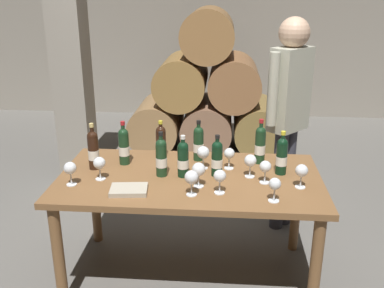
{
  "coord_description": "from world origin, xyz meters",
  "views": [
    {
      "loc": [
        0.22,
        -2.6,
        1.93
      ],
      "look_at": [
        0.0,
        0.2,
        0.91
      ],
      "focal_mm": 41.17,
      "sensor_mm": 36.0,
      "label": 1
    }
  ],
  "objects_px": {
    "wine_bottle_1": "(199,143)",
    "wine_glass_10": "(250,161)",
    "wine_bottle_3": "(93,149)",
    "sommelier_presenting": "(289,106)",
    "wine_bottle_4": "(183,159)",
    "wine_bottle_5": "(217,158)",
    "wine_glass_9": "(302,171)",
    "wine_bottle_2": "(124,146)",
    "wine_bottle_8": "(260,144)",
    "wine_glass_7": "(229,154)",
    "tasting_notebook": "(129,190)",
    "wine_bottle_0": "(161,157)",
    "wine_glass_4": "(275,185)",
    "wine_glass_3": "(199,170)",
    "wine_glass_1": "(265,167)",
    "wine_bottle_7": "(282,156)",
    "wine_glass_6": "(70,169)",
    "wine_glass_8": "(99,164)",
    "wine_glass_2": "(220,177)",
    "wine_glass_5": "(203,153)",
    "wine_bottle_6": "(161,141)",
    "wine_glass_0": "(192,178)",
    "dining_table": "(190,189)"
  },
  "relations": [
    {
      "from": "wine_bottle_1",
      "to": "wine_glass_10",
      "type": "height_order",
      "value": "wine_bottle_1"
    },
    {
      "from": "wine_bottle_3",
      "to": "sommelier_presenting",
      "type": "relative_size",
      "value": 0.19
    },
    {
      "from": "wine_bottle_4",
      "to": "wine_bottle_5",
      "type": "relative_size",
      "value": 1.01
    },
    {
      "from": "wine_glass_9",
      "to": "sommelier_presenting",
      "type": "height_order",
      "value": "sommelier_presenting"
    },
    {
      "from": "wine_bottle_2",
      "to": "wine_bottle_8",
      "type": "relative_size",
      "value": 0.97
    },
    {
      "from": "wine_bottle_4",
      "to": "sommelier_presenting",
      "type": "distance_m",
      "value": 1.07
    },
    {
      "from": "wine_glass_7",
      "to": "tasting_notebook",
      "type": "distance_m",
      "value": 0.73
    },
    {
      "from": "wine_bottle_1",
      "to": "wine_glass_10",
      "type": "bearing_deg",
      "value": -37.49
    },
    {
      "from": "wine_bottle_0",
      "to": "wine_bottle_5",
      "type": "distance_m",
      "value": 0.36
    },
    {
      "from": "wine_glass_4",
      "to": "wine_glass_3",
      "type": "bearing_deg",
      "value": 160.09
    },
    {
      "from": "wine_bottle_4",
      "to": "wine_glass_9",
      "type": "bearing_deg",
      "value": -8.76
    },
    {
      "from": "wine_glass_1",
      "to": "wine_glass_4",
      "type": "bearing_deg",
      "value": -82.15
    },
    {
      "from": "wine_bottle_3",
      "to": "wine_glass_3",
      "type": "relative_size",
      "value": 2.03
    },
    {
      "from": "wine_bottle_7",
      "to": "wine_glass_6",
      "type": "xyz_separation_m",
      "value": [
        -1.31,
        -0.28,
        -0.02
      ]
    },
    {
      "from": "wine_glass_6",
      "to": "wine_bottle_5",
      "type": "bearing_deg",
      "value": 13.73
    },
    {
      "from": "wine_bottle_4",
      "to": "wine_glass_9",
      "type": "relative_size",
      "value": 1.83
    },
    {
      "from": "wine_glass_8",
      "to": "wine_glass_9",
      "type": "height_order",
      "value": "same"
    },
    {
      "from": "wine_bottle_3",
      "to": "wine_glass_1",
      "type": "relative_size",
      "value": 2.16
    },
    {
      "from": "wine_bottle_1",
      "to": "wine_bottle_7",
      "type": "xyz_separation_m",
      "value": [
        0.55,
        -0.2,
        0.0
      ]
    },
    {
      "from": "sommelier_presenting",
      "to": "wine_glass_9",
      "type": "bearing_deg",
      "value": -91.18
    },
    {
      "from": "wine_glass_2",
      "to": "wine_glass_5",
      "type": "bearing_deg",
      "value": 108.04
    },
    {
      "from": "wine_glass_8",
      "to": "wine_glass_10",
      "type": "distance_m",
      "value": 0.96
    },
    {
      "from": "wine_bottle_7",
      "to": "wine_bottle_8",
      "type": "bearing_deg",
      "value": 125.47
    },
    {
      "from": "wine_bottle_4",
      "to": "wine_glass_4",
      "type": "height_order",
      "value": "wine_bottle_4"
    },
    {
      "from": "wine_bottle_6",
      "to": "wine_bottle_8",
      "type": "xyz_separation_m",
      "value": [
        0.7,
        -0.06,
        0.02
      ]
    },
    {
      "from": "wine_glass_3",
      "to": "wine_glass_10",
      "type": "height_order",
      "value": "wine_glass_3"
    },
    {
      "from": "wine_bottle_8",
      "to": "wine_glass_0",
      "type": "xyz_separation_m",
      "value": [
        -0.43,
        -0.54,
        -0.03
      ]
    },
    {
      "from": "wine_bottle_3",
      "to": "wine_bottle_8",
      "type": "height_order",
      "value": "wine_bottle_3"
    },
    {
      "from": "wine_bottle_7",
      "to": "wine_bottle_0",
      "type": "bearing_deg",
      "value": -173.37
    },
    {
      "from": "sommelier_presenting",
      "to": "wine_bottle_7",
      "type": "bearing_deg",
      "value": -99.93
    },
    {
      "from": "wine_bottle_7",
      "to": "wine_bottle_6",
      "type": "bearing_deg",
      "value": 163.96
    },
    {
      "from": "wine_bottle_3",
      "to": "wine_glass_8",
      "type": "relative_size",
      "value": 2.1
    },
    {
      "from": "wine_glass_6",
      "to": "wine_glass_9",
      "type": "relative_size",
      "value": 1.0
    },
    {
      "from": "wine_bottle_6",
      "to": "wine_glass_5",
      "type": "distance_m",
      "value": 0.37
    },
    {
      "from": "wine_glass_6",
      "to": "wine_bottle_2",
      "type": "bearing_deg",
      "value": 55.23
    },
    {
      "from": "wine_glass_5",
      "to": "tasting_notebook",
      "type": "relative_size",
      "value": 0.72
    },
    {
      "from": "wine_bottle_7",
      "to": "wine_glass_9",
      "type": "relative_size",
      "value": 1.93
    },
    {
      "from": "wine_bottle_1",
      "to": "wine_glass_5",
      "type": "xyz_separation_m",
      "value": [
        0.04,
        -0.15,
        -0.01
      ]
    },
    {
      "from": "wine_bottle_5",
      "to": "wine_glass_10",
      "type": "height_order",
      "value": "wine_bottle_5"
    },
    {
      "from": "wine_bottle_4",
      "to": "wine_bottle_7",
      "type": "distance_m",
      "value": 0.64
    },
    {
      "from": "wine_bottle_7",
      "to": "sommelier_presenting",
      "type": "distance_m",
      "value": 0.69
    },
    {
      "from": "wine_glass_2",
      "to": "wine_bottle_4",
      "type": "bearing_deg",
      "value": 136.42
    },
    {
      "from": "wine_glass_3",
      "to": "wine_glass_10",
      "type": "distance_m",
      "value": 0.36
    },
    {
      "from": "wine_glass_9",
      "to": "sommelier_presenting",
      "type": "bearing_deg",
      "value": 88.82
    },
    {
      "from": "wine_bottle_5",
      "to": "wine_glass_2",
      "type": "xyz_separation_m",
      "value": [
        0.02,
        -0.26,
        -0.01
      ]
    },
    {
      "from": "sommelier_presenting",
      "to": "dining_table",
      "type": "bearing_deg",
      "value": -133.37
    },
    {
      "from": "dining_table",
      "to": "wine_glass_6",
      "type": "distance_m",
      "value": 0.77
    },
    {
      "from": "dining_table",
      "to": "wine_bottle_1",
      "type": "height_order",
      "value": "wine_bottle_1"
    },
    {
      "from": "wine_bottle_8",
      "to": "wine_glass_4",
      "type": "height_order",
      "value": "wine_bottle_8"
    },
    {
      "from": "wine_bottle_5",
      "to": "wine_glass_10",
      "type": "distance_m",
      "value": 0.21
    }
  ]
}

